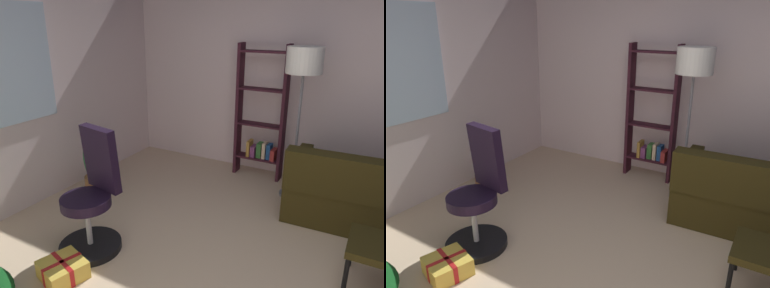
% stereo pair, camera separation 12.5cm
% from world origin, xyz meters
% --- Properties ---
extents(wall_back_with_windows, '(4.71, 0.12, 2.87)m').
position_xyz_m(wall_back_with_windows, '(-0.02, 2.73, 1.44)').
color(wall_back_with_windows, silver).
rests_on(wall_back_with_windows, ground_plane).
extents(wall_right_with_frames, '(0.12, 5.37, 2.87)m').
position_xyz_m(wall_right_with_frames, '(2.40, -0.00, 1.43)').
color(wall_right_with_frames, silver).
rests_on(wall_right_with_frames, ground_plane).
extents(footstool, '(0.46, 0.41, 0.40)m').
position_xyz_m(footstool, '(0.52, -0.77, 0.34)').
color(footstool, '#30280E').
rests_on(footstool, ground_plane).
extents(gift_box_gold, '(0.40, 0.41, 0.16)m').
position_xyz_m(gift_box_gold, '(-0.58, 1.43, 0.07)').
color(gift_box_gold, gold).
rests_on(gift_box_gold, ground_plane).
extents(office_chair, '(0.56, 0.56, 1.13)m').
position_xyz_m(office_chair, '(-0.13, 1.50, 0.44)').
color(office_chair, black).
rests_on(office_chair, ground_plane).
extents(bookshelf, '(0.18, 0.64, 1.74)m').
position_xyz_m(bookshelf, '(2.14, 0.72, 0.78)').
color(bookshelf, '#381520').
rests_on(bookshelf, ground_plane).
extents(floor_lamp, '(0.39, 0.39, 1.74)m').
position_xyz_m(floor_lamp, '(1.76, 0.17, 1.49)').
color(floor_lamp, slate).
rests_on(floor_lamp, ground_plane).
extents(potted_plant, '(0.31, 0.37, 0.65)m').
position_xyz_m(potted_plant, '(0.69, 2.25, 0.22)').
color(potted_plant, brown).
rests_on(potted_plant, ground_plane).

